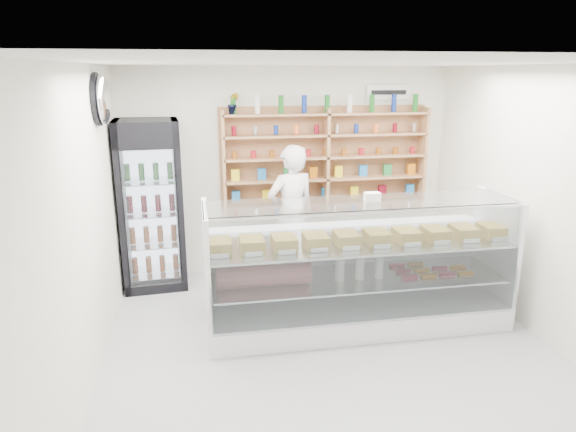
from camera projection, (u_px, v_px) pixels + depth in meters
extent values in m
plane|color=#9D9DA2|center=(332.00, 353.00, 5.15)|extent=(5.00, 5.00, 0.00)
plane|color=white|center=(340.00, 63.00, 4.39)|extent=(5.00, 5.00, 0.00)
plane|color=white|center=(288.00, 170.00, 7.14)|extent=(4.50, 0.00, 4.50)
plane|color=white|center=(478.00, 365.00, 2.41)|extent=(4.50, 0.00, 4.50)
plane|color=white|center=(82.00, 232.00, 4.39)|extent=(0.00, 5.00, 5.00)
plane|color=white|center=(552.00, 208.00, 5.16)|extent=(0.00, 5.00, 5.00)
cube|color=white|center=(356.00, 313.00, 5.71)|extent=(3.28, 0.93, 0.27)
cube|color=white|center=(346.00, 259.00, 5.99)|extent=(3.28, 0.05, 0.69)
cube|color=silver|center=(357.00, 278.00, 5.60)|extent=(3.15, 0.82, 0.02)
cube|color=silver|center=(359.00, 243.00, 5.49)|extent=(3.21, 0.85, 0.02)
cube|color=silver|center=(372.00, 268.00, 5.09)|extent=(3.21, 0.13, 1.14)
cube|color=silver|center=(362.00, 202.00, 5.31)|extent=(3.21, 0.65, 0.01)
imported|color=silver|center=(291.00, 215.00, 6.70)|extent=(0.77, 0.62, 1.84)
cube|color=black|center=(151.00, 205.00, 6.57)|extent=(0.83, 0.81, 2.16)
cube|color=#280539|center=(141.00, 136.00, 5.98)|extent=(0.76, 0.08, 0.30)
cube|color=silver|center=(147.00, 220.00, 6.24)|extent=(0.65, 0.06, 1.71)
cube|color=tan|center=(223.00, 161.00, 6.78)|extent=(0.04, 0.28, 1.33)
cube|color=tan|center=(326.00, 158.00, 7.02)|extent=(0.04, 0.28, 1.33)
cube|color=tan|center=(422.00, 155.00, 7.26)|extent=(0.04, 0.28, 1.33)
cube|color=tan|center=(325.00, 199.00, 7.18)|extent=(2.80, 0.28, 0.03)
cube|color=tan|center=(326.00, 178.00, 7.10)|extent=(2.80, 0.28, 0.03)
cube|color=tan|center=(326.00, 157.00, 7.02)|extent=(2.80, 0.28, 0.03)
cube|color=tan|center=(327.00, 135.00, 6.94)|extent=(2.80, 0.28, 0.03)
cube|color=tan|center=(327.00, 114.00, 6.86)|extent=(2.80, 0.28, 0.03)
imported|color=#1E6626|center=(233.00, 103.00, 6.61)|extent=(0.15, 0.12, 0.27)
ellipsoid|color=silver|center=(103.00, 99.00, 5.25)|extent=(0.15, 0.50, 0.50)
cube|color=white|center=(388.00, 92.00, 7.07)|extent=(0.62, 0.03, 0.20)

